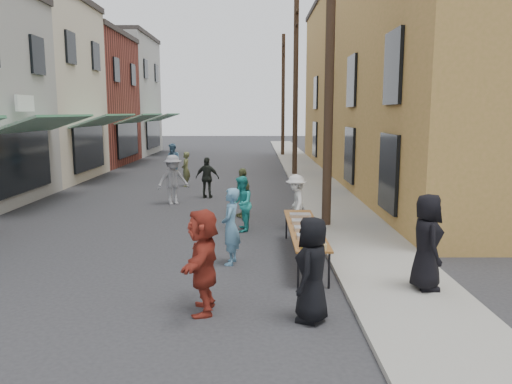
{
  "coord_description": "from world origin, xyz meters",
  "views": [
    {
      "loc": [
        2.29,
        -11.05,
        3.29
      ],
      "look_at": [
        2.28,
        1.37,
        1.3
      ],
      "focal_mm": 35.0,
      "sensor_mm": 36.0,
      "label": 1
    }
  ],
  "objects_px": {
    "serving_table": "(304,229)",
    "catering_tray_sausage": "(313,245)",
    "server": "(427,242)",
    "utility_pole_far": "(283,96)",
    "guest_front_a": "(312,269)",
    "utility_pole_mid": "(296,88)",
    "guest_front_c": "(241,204)",
    "utility_pole_near": "(330,68)"
  },
  "relations": [
    {
      "from": "guest_front_a",
      "to": "guest_front_c",
      "type": "xyz_separation_m",
      "value": [
        -1.3,
        6.06,
        -0.07
      ]
    },
    {
      "from": "serving_table",
      "to": "catering_tray_sausage",
      "type": "distance_m",
      "value": 1.65
    },
    {
      "from": "utility_pole_near",
      "to": "utility_pole_far",
      "type": "height_order",
      "value": "same"
    },
    {
      "from": "catering_tray_sausage",
      "to": "server",
      "type": "xyz_separation_m",
      "value": [
        2.0,
        -0.49,
        0.19
      ]
    },
    {
      "from": "utility_pole_far",
      "to": "catering_tray_sausage",
      "type": "relative_size",
      "value": 18.0
    },
    {
      "from": "utility_pole_near",
      "to": "utility_pole_far",
      "type": "xyz_separation_m",
      "value": [
        0.0,
        24.0,
        0.0
      ]
    },
    {
      "from": "serving_table",
      "to": "catering_tray_sausage",
      "type": "xyz_separation_m",
      "value": [
        0.0,
        -1.65,
        0.08
      ]
    },
    {
      "from": "utility_pole_mid",
      "to": "guest_front_a",
      "type": "relative_size",
      "value": 5.33
    },
    {
      "from": "utility_pole_far",
      "to": "serving_table",
      "type": "relative_size",
      "value": 2.25
    },
    {
      "from": "serving_table",
      "to": "guest_front_a",
      "type": "height_order",
      "value": "guest_front_a"
    },
    {
      "from": "guest_front_a",
      "to": "server",
      "type": "bearing_deg",
      "value": 139.85
    },
    {
      "from": "utility_pole_near",
      "to": "utility_pole_far",
      "type": "distance_m",
      "value": 24.0
    },
    {
      "from": "guest_front_c",
      "to": "guest_front_a",
      "type": "bearing_deg",
      "value": 13.45
    },
    {
      "from": "utility_pole_mid",
      "to": "catering_tray_sausage",
      "type": "xyz_separation_m",
      "value": [
        -0.93,
        -16.81,
        -3.71
      ]
    },
    {
      "from": "server",
      "to": "utility_pole_far",
      "type": "bearing_deg",
      "value": 2.76
    },
    {
      "from": "serving_table",
      "to": "server",
      "type": "relative_size",
      "value": 2.28
    },
    {
      "from": "utility_pole_far",
      "to": "server",
      "type": "xyz_separation_m",
      "value": [
        1.07,
        -29.31,
        -3.52
      ]
    },
    {
      "from": "utility_pole_far",
      "to": "serving_table",
      "type": "height_order",
      "value": "utility_pole_far"
    },
    {
      "from": "guest_front_a",
      "to": "catering_tray_sausage",
      "type": "bearing_deg",
      "value": -165.25
    },
    {
      "from": "guest_front_a",
      "to": "guest_front_c",
      "type": "relative_size",
      "value": 1.09
    },
    {
      "from": "server",
      "to": "utility_pole_mid",
      "type": "bearing_deg",
      "value": 4.2
    },
    {
      "from": "utility_pole_near",
      "to": "guest_front_a",
      "type": "xyz_separation_m",
      "value": [
        -1.13,
        -6.49,
        -3.66
      ]
    },
    {
      "from": "utility_pole_near",
      "to": "server",
      "type": "xyz_separation_m",
      "value": [
        1.07,
        -5.31,
        -3.52
      ]
    },
    {
      "from": "utility_pole_far",
      "to": "serving_table",
      "type": "xyz_separation_m",
      "value": [
        -0.93,
        -27.16,
        -3.79
      ]
    },
    {
      "from": "serving_table",
      "to": "server",
      "type": "distance_m",
      "value": 2.95
    },
    {
      "from": "utility_pole_far",
      "to": "guest_front_c",
      "type": "height_order",
      "value": "utility_pole_far"
    },
    {
      "from": "utility_pole_mid",
      "to": "server",
      "type": "xyz_separation_m",
      "value": [
        1.07,
        -17.31,
        -3.52
      ]
    },
    {
      "from": "guest_front_a",
      "to": "server",
      "type": "relative_size",
      "value": 0.96
    },
    {
      "from": "serving_table",
      "to": "guest_front_a",
      "type": "relative_size",
      "value": 2.37
    },
    {
      "from": "utility_pole_mid",
      "to": "catering_tray_sausage",
      "type": "relative_size",
      "value": 18.0
    },
    {
      "from": "guest_front_a",
      "to": "guest_front_c",
      "type": "bearing_deg",
      "value": -146.45
    },
    {
      "from": "utility_pole_far",
      "to": "catering_tray_sausage",
      "type": "height_order",
      "value": "utility_pole_far"
    },
    {
      "from": "utility_pole_mid",
      "to": "serving_table",
      "type": "bearing_deg",
      "value": -93.53
    },
    {
      "from": "utility_pole_mid",
      "to": "catering_tray_sausage",
      "type": "distance_m",
      "value": 17.24
    },
    {
      "from": "utility_pole_near",
      "to": "utility_pole_far",
      "type": "relative_size",
      "value": 1.0
    },
    {
      "from": "utility_pole_mid",
      "to": "guest_front_a",
      "type": "xyz_separation_m",
      "value": [
        -1.13,
        -18.49,
        -3.66
      ]
    },
    {
      "from": "utility_pole_mid",
      "to": "serving_table",
      "type": "relative_size",
      "value": 2.25
    },
    {
      "from": "utility_pole_near",
      "to": "serving_table",
      "type": "distance_m",
      "value": 5.02
    },
    {
      "from": "utility_pole_mid",
      "to": "guest_front_a",
      "type": "distance_m",
      "value": 18.89
    },
    {
      "from": "server",
      "to": "utility_pole_near",
      "type": "bearing_deg",
      "value": 12.06
    },
    {
      "from": "utility_pole_near",
      "to": "guest_front_c",
      "type": "height_order",
      "value": "utility_pole_near"
    },
    {
      "from": "utility_pole_near",
      "to": "catering_tray_sausage",
      "type": "xyz_separation_m",
      "value": [
        -0.93,
        -4.81,
        -3.71
      ]
    }
  ]
}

